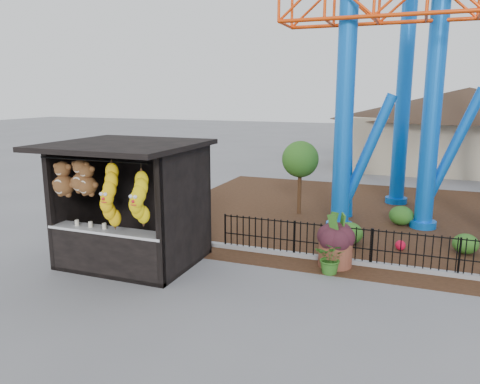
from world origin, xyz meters
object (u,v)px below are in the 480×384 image
(roller_coaster, at_px, (478,22))
(potted_plant, at_px, (331,258))
(terracotta_planter, at_px, (335,254))
(prize_booth, at_px, (125,206))

(roller_coaster, relative_size, potted_plant, 13.51)
(roller_coaster, bearing_deg, potted_plant, -117.61)
(roller_coaster, bearing_deg, terracotta_planter, -119.87)
(terracotta_planter, bearing_deg, roller_coaster, 60.13)
(terracotta_planter, relative_size, potted_plant, 1.03)
(prize_booth, distance_m, terracotta_planter, 5.41)
(roller_coaster, distance_m, terracotta_planter, 8.83)
(potted_plant, bearing_deg, roller_coaster, 71.88)
(terracotta_planter, bearing_deg, prize_booth, -159.90)
(prize_booth, xyz_separation_m, terracotta_planter, (4.95, 1.81, -1.21))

